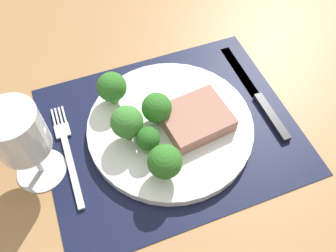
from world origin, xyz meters
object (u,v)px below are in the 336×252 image
Objects in this scene: fork at (68,152)px; steak at (196,119)px; knife at (259,97)px; plate at (170,126)px; wine_glass at (20,137)px.

steak is at bearing -6.66° from fork.
knife is (33.51, -0.89, 0.05)cm from fork.
plate reaches higher than knife.
knife is at bearing 8.26° from steak.
steak reaches higher than knife.
plate is 1.40× the size of fork.
wine_glass reaches higher than knife.
wine_glass is (-24.95, 1.15, 6.75)cm from steak.
knife is (16.78, 0.53, -0.50)cm from plate.
wine_glass reaches higher than fork.
fork is (-16.73, 1.42, -0.55)cm from plate.
steak reaches higher than fork.
steak is 0.44× the size of knife.
steak is at bearing -2.65° from wine_glass.
fork is (-20.53, 2.77, -2.62)cm from steak.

